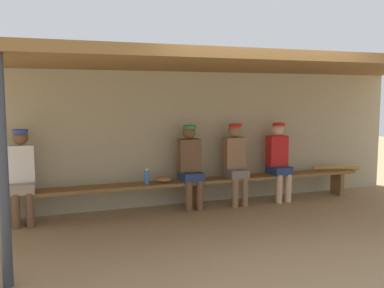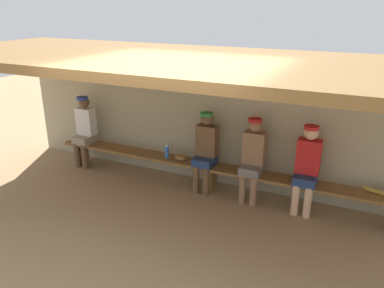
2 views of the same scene
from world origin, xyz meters
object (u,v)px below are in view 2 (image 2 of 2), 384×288
Objects in this scene: player_middle at (85,128)px; water_bottle_blue at (167,152)px; player_in_red at (253,156)px; player_shirtless_tan at (307,165)px; player_in_white at (206,148)px; baseball_glove_dark_brown at (181,157)px; bench at (212,169)px.

water_bottle_blue is (1.79, -0.02, -0.18)m from player_middle.
player_middle is at bearing 180.00° from player_in_red.
player_in_white is at bearing 180.00° from player_shirtless_tan.
player_shirtless_tan is at bearing 0.00° from player_in_red.
baseball_glove_dark_brown is at bearing -179.61° from player_shirtless_tan.
player_in_red is 5.80× the size of water_bottle_blue.
bench is at bearing 23.10° from baseball_glove_dark_brown.
player_in_red is at bearing 0.00° from player_middle.
player_shirtless_tan is (1.50, 0.00, 0.36)m from bench.
bench is at bearing -179.86° from player_shirtless_tan.
player_in_white is 5.80× the size of water_bottle_blue.
player_middle reaches higher than bench.
player_in_red is at bearing 0.00° from player_in_white.
water_bottle_blue is (-0.84, -0.02, 0.18)m from bench.
player_in_red is 1.00× the size of player_shirtless_tan.
player_in_red is at bearing 180.00° from player_shirtless_tan.
baseball_glove_dark_brown reaches higher than bench.
player_in_white is (-0.80, 0.00, 0.00)m from player_in_red.
player_middle is at bearing -158.33° from baseball_glove_dark_brown.
player_in_white is 0.52m from baseball_glove_dark_brown.
water_bottle_blue is 0.97× the size of baseball_glove_dark_brown.
player_middle is (-4.13, 0.00, 0.00)m from player_shirtless_tan.
player_in_white reaches higher than water_bottle_blue.
water_bottle_blue is at bearing -178.37° from player_in_white.
player_in_red is (0.68, 0.00, 0.36)m from bench.
bench is 4.46× the size of player_middle.
player_shirtless_tan reaches higher than bench.
player_middle is at bearing 180.00° from player_shirtless_tan.
player_in_white is 1.00× the size of player_shirtless_tan.
player_middle is 5.80× the size of water_bottle_blue.
player_in_red reaches higher than bench.
player_middle is at bearing 180.00° from player_in_white.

